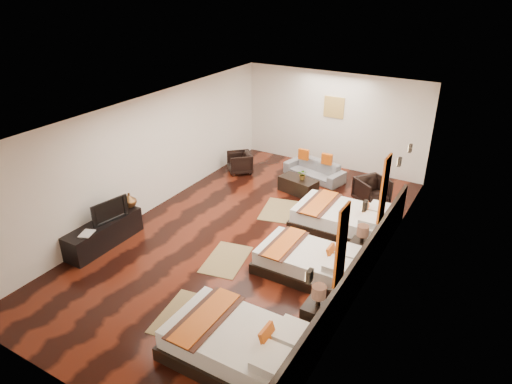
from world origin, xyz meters
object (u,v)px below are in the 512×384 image
Objects in this scene: tv at (108,210)px; table_plant at (303,174)px; book at (81,233)px; bed_mid at (309,262)px; nightstand_a at (317,314)px; tv_console at (104,233)px; bed_far at (343,219)px; nightstand_b at (361,250)px; figurine at (129,200)px; armchair_left at (240,163)px; sofa at (314,170)px; bed_near at (239,345)px; coffee_table at (298,185)px; armchair_right at (372,191)px.

tv is 4.96m from table_plant.
book is at bearing -117.60° from table_plant.
nightstand_a is (0.75, -1.36, 0.05)m from bed_mid.
nightstand_a is at bearing -1.00° from tv_console.
tv is (-4.15, -2.98, 0.51)m from bed_far.
bed_mid is 1.10m from nightstand_b.
tv_console is 5.51× the size of figurine.
armchair_left is at bearing 137.20° from bed_mid.
bed_far reaches higher than sofa.
tv is at bearing -120.87° from table_plant.
nightstand_b is 3.01× the size of table_plant.
bed_near is 4.27m from book.
nightstand_b reaches higher than sofa.
figurine is at bearing 90.00° from book.
tv is at bearing -144.32° from bed_far.
bed_far is 2.90m from sofa.
armchair_left is (0.42, 4.77, 0.03)m from tv_console.
figurine is at bearing 153.47° from bed_near.
tv_console is 5.59× the size of book.
figurine reaches higher than bed_mid.
figurine reaches higher than nightstand_b.
sofa is at bearing -13.76° from tv.
tv is 4.65m from armchair_left.
figurine is 4.39m from coffee_table.
armchair_left is at bearing -147.44° from sofa.
book is 1.12× the size of table_plant.
figurine is (-4.19, -0.45, 0.46)m from bed_mid.
armchair_left is 2.21m from table_plant.
armchair_left is (0.37, 4.61, -0.49)m from tv.
tv_console is 5.06m from coffee_table.
tv_console is at bearing -100.45° from sofa.
figurine is 0.49× the size of armchair_left.
armchair_right reaches higher than armchair_left.
tv is at bearing -158.55° from nightstand_b.
tv_console is at bearing 90.00° from book.
nightstand_a reaches higher than bed_near.
table_plant is at bearing -20.11° from tv.
sofa is (-1.73, 6.73, -0.03)m from bed_near.
tv_console is (-4.20, 1.27, -0.01)m from bed_near.
bed_mid is 4.24m from figurine.
armchair_left reaches higher than sofa.
bed_mid is at bearing 16.93° from tv_console.
sofa is at bearing 67.66° from book.
table_plant is at bearing -69.50° from sofa.
tv is 0.49× the size of sofa.
armchair_right is (-0.62, 4.88, 0.03)m from nightstand_a.
armchair_right is (0.13, 1.66, 0.05)m from bed_far.
nightstand_b reaches higher than bed_near.
bed_far is 4.81m from figurine.
bed_near is 6.68× the size of figurine.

